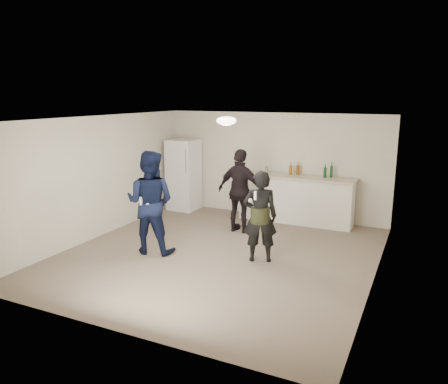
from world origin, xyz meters
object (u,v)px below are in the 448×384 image
at_px(shaker, 266,170).
at_px(woman, 260,216).
at_px(counter, 296,200).
at_px(spectator, 241,191).
at_px(fridge, 184,175).
at_px(man, 150,202).

relative_size(shaker, woman, 0.10).
xyz_separation_m(counter, spectator, (-0.86, -1.23, 0.37)).
bearing_deg(spectator, fridge, -24.77).
relative_size(counter, woman, 1.59).
distance_m(woman, spectator, 1.72).
height_order(shaker, spectator, spectator).
height_order(fridge, spectator, same).
relative_size(shaker, spectator, 0.09).
height_order(counter, woman, woman).
relative_size(counter, shaker, 15.29).
relative_size(fridge, shaker, 10.59).
bearing_deg(spectator, counter, -120.62).
bearing_deg(man, shaker, -121.07).
relative_size(counter, spectator, 1.44).
distance_m(counter, woman, 2.66).
relative_size(man, spectator, 1.07).
height_order(man, spectator, man).
bearing_deg(counter, shaker, 177.88).
xyz_separation_m(fridge, man, (1.06, -3.02, 0.06)).
xyz_separation_m(man, woman, (2.01, 0.45, -0.14)).
bearing_deg(fridge, spectator, -29.13).
bearing_deg(man, counter, -132.47).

